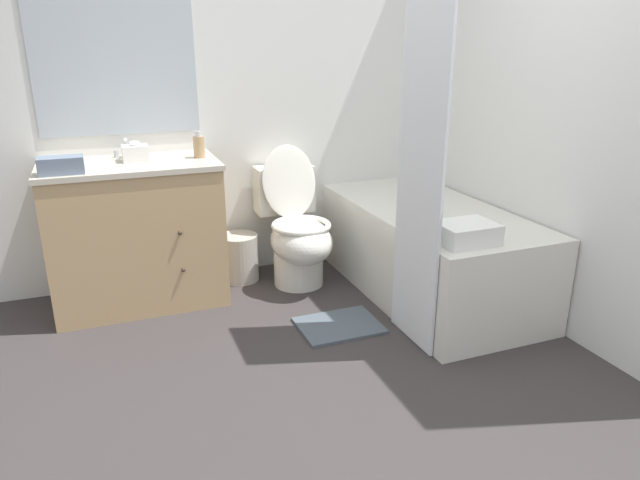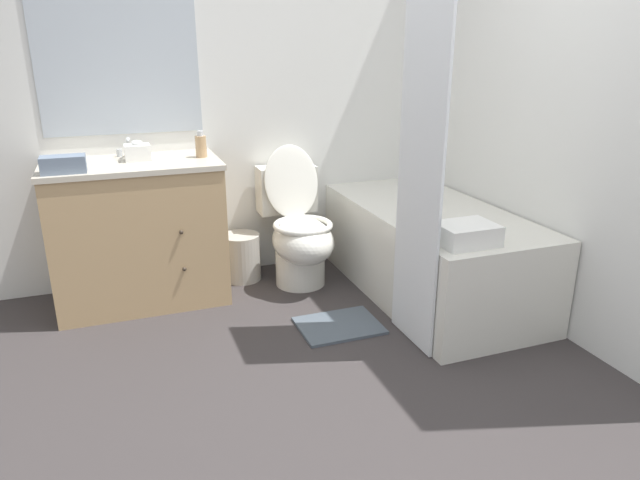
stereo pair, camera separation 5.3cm
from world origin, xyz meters
name	(u,v)px [view 2 (the right image)]	position (x,y,z in m)	size (l,w,h in m)	color
ground_plane	(368,416)	(0.00, 0.00, 0.00)	(14.00, 14.00, 0.00)	#383333
wall_back	(250,83)	(-0.01, 1.85, 1.25)	(8.00, 0.06, 2.50)	silver
wall_right	(516,88)	(1.31, 0.91, 1.25)	(0.05, 2.82, 2.50)	silver
vanity_cabinet	(139,232)	(-0.79, 1.55, 0.43)	(0.98, 0.59, 0.85)	tan
sink_faucet	(129,150)	(-0.79, 1.72, 0.89)	(0.14, 0.12, 0.12)	silver
toilet	(299,233)	(0.18, 1.46, 0.34)	(0.38, 0.68, 0.88)	silver
bathtub	(429,251)	(0.89, 1.03, 0.28)	(0.77, 1.58, 0.55)	silver
shower_curtain	(421,156)	(0.49, 0.52, 0.98)	(0.02, 0.41, 1.95)	white
wastebasket	(241,257)	(-0.16, 1.64, 0.15)	(0.25, 0.25, 0.31)	#B7B2A8
tissue_box	(137,152)	(-0.75, 1.58, 0.90)	(0.14, 0.12, 0.12)	white
soap_dispenser	(201,146)	(-0.39, 1.55, 0.92)	(0.06, 0.06, 0.15)	tan
hand_towel_folded	(63,164)	(-1.13, 1.36, 0.90)	(0.22, 0.12, 0.09)	slate
bath_towel_folded	(466,234)	(0.71, 0.42, 0.60)	(0.29, 0.23, 0.10)	white
bath_mat	(339,326)	(0.19, 0.79, 0.01)	(0.44, 0.35, 0.02)	#4C5660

